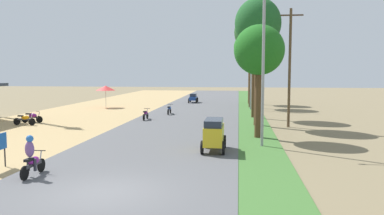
% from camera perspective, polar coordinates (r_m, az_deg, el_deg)
% --- Properties ---
extents(ground_plane, '(180.00, 180.00, 0.00)m').
position_cam_1_polar(ground_plane, '(13.66, -12.83, -12.59)').
color(ground_plane, '#7A6B4C').
extents(road_strip, '(9.00, 140.00, 0.08)m').
position_cam_1_polar(road_strip, '(13.65, -12.84, -12.43)').
color(road_strip, '#565659').
rests_on(road_strip, ground).
extents(median_strip, '(2.40, 140.00, 0.06)m').
position_cam_1_polar(median_strip, '(12.95, 12.36, -13.45)').
color(median_strip, '#3D6B2D').
rests_on(median_strip, ground).
extents(parked_motorbike_third, '(1.80, 0.54, 0.94)m').
position_cam_1_polar(parked_motorbike_third, '(32.06, -23.75, -1.57)').
color(parked_motorbike_third, black).
rests_on(parked_motorbike_third, dirt_shoulder).
extents(parked_motorbike_fourth, '(1.80, 0.54, 0.94)m').
position_cam_1_polar(parked_motorbike_fourth, '(33.35, -22.78, -1.28)').
color(parked_motorbike_fourth, black).
rests_on(parked_motorbike_fourth, dirt_shoulder).
extents(vendor_umbrella, '(2.20, 2.20, 2.52)m').
position_cam_1_polar(vendor_umbrella, '(44.68, -12.80, 2.86)').
color(vendor_umbrella, '#99999E').
rests_on(vendor_umbrella, dirt_shoulder).
extents(median_tree_nearest, '(3.12, 3.12, 7.01)m').
position_cam_1_polar(median_tree_nearest, '(24.11, 10.02, 8.28)').
color(median_tree_nearest, '#4C351E').
rests_on(median_tree_nearest, median_strip).
extents(median_tree_second, '(3.49, 3.49, 9.67)m').
position_cam_1_polar(median_tree_second, '(29.85, 9.83, 12.09)').
color(median_tree_second, '#4C351E').
rests_on(median_tree_second, median_strip).
extents(median_tree_third, '(3.50, 3.50, 9.40)m').
position_cam_1_polar(median_tree_third, '(34.85, 9.26, 10.98)').
color(median_tree_third, '#4C351E').
rests_on(median_tree_third, median_strip).
extents(median_tree_fourth, '(3.82, 3.82, 8.71)m').
position_cam_1_polar(median_tree_fourth, '(44.71, 8.75, 8.92)').
color(median_tree_fourth, '#4C351E').
rests_on(median_tree_fourth, median_strip).
extents(median_tree_fifth, '(3.54, 3.54, 9.04)m').
position_cam_1_polar(median_tree_fifth, '(49.82, 8.68, 8.76)').
color(median_tree_fifth, '#4C351E').
rests_on(median_tree_fifth, median_strip).
extents(streetlamp_near, '(3.16, 0.20, 8.37)m').
position_cam_1_polar(streetlamp_near, '(21.32, 10.62, 7.09)').
color(streetlamp_near, gray).
rests_on(streetlamp_near, median_strip).
extents(streetlamp_mid, '(3.16, 0.20, 7.58)m').
position_cam_1_polar(streetlamp_mid, '(41.99, 8.83, 5.69)').
color(streetlamp_mid, gray).
rests_on(streetlamp_mid, median_strip).
extents(utility_pole_near, '(1.80, 0.20, 8.82)m').
position_cam_1_polar(utility_pole_near, '(29.41, 14.40, 6.03)').
color(utility_pole_near, brown).
rests_on(utility_pole_near, ground).
extents(car_van_yellow, '(1.19, 2.41, 1.67)m').
position_cam_1_polar(car_van_yellow, '(19.78, 3.30, -3.81)').
color(car_van_yellow, gold).
rests_on(car_van_yellow, road_strip).
extents(car_sedan_blue, '(1.10, 2.26, 1.19)m').
position_cam_1_polar(car_sedan_blue, '(50.52, 0.19, 1.49)').
color(car_sedan_blue, navy).
rests_on(car_sedan_blue, road_strip).
extents(motorbike_ahead_second, '(0.54, 1.80, 1.66)m').
position_cam_1_polar(motorbike_ahead_second, '(16.26, -22.84, -6.85)').
color(motorbike_ahead_second, black).
rests_on(motorbike_ahead_second, road_strip).
extents(motorbike_ahead_third, '(0.54, 1.80, 0.94)m').
position_cam_1_polar(motorbike_ahead_third, '(32.83, -6.95, -0.96)').
color(motorbike_ahead_third, black).
rests_on(motorbike_ahead_third, road_strip).
extents(motorbike_ahead_fourth, '(0.54, 1.80, 0.94)m').
position_cam_1_polar(motorbike_ahead_fourth, '(36.86, -3.41, -0.24)').
color(motorbike_ahead_fourth, black).
rests_on(motorbike_ahead_fourth, road_strip).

